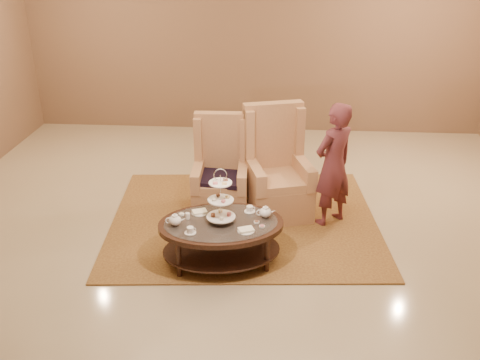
# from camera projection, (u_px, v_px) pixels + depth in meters

# --- Properties ---
(ground) EXTENTS (8.00, 8.00, 0.00)m
(ground) POSITION_uv_depth(u_px,v_px,m) (240.00, 243.00, 6.22)
(ground) COLOR tan
(ground) RESTS_ON ground
(ceiling) EXTENTS (8.00, 8.00, 0.02)m
(ceiling) POSITION_uv_depth(u_px,v_px,m) (240.00, 243.00, 6.22)
(ceiling) COLOR silver
(ceiling) RESTS_ON ground
(wall_back) EXTENTS (8.00, 0.04, 3.50)m
(wall_back) POSITION_uv_depth(u_px,v_px,m) (257.00, 31.00, 9.10)
(wall_back) COLOR brown
(wall_back) RESTS_ON ground
(rug) EXTENTS (3.47, 2.97, 0.02)m
(rug) POSITION_uv_depth(u_px,v_px,m) (244.00, 220.00, 6.70)
(rug) COLOR olive
(rug) RESTS_ON ground
(tea_table) EXTENTS (1.47, 1.14, 1.12)m
(tea_table) POSITION_uv_depth(u_px,v_px,m) (221.00, 230.00, 5.69)
(tea_table) COLOR black
(tea_table) RESTS_ON ground
(armchair_left) EXTENTS (0.69, 0.72, 1.26)m
(armchair_left) POSITION_uv_depth(u_px,v_px,m) (221.00, 180.00, 6.78)
(armchair_left) COLOR tan
(armchair_left) RESTS_ON ground
(armchair_right) EXTENTS (0.93, 0.95, 1.39)m
(armchair_right) POSITION_uv_depth(u_px,v_px,m) (276.00, 178.00, 6.74)
(armchair_right) COLOR tan
(armchair_right) RESTS_ON ground
(person) EXTENTS (0.67, 0.64, 1.54)m
(person) POSITION_uv_depth(u_px,v_px,m) (333.00, 165.00, 6.34)
(person) COLOR #5E282F
(person) RESTS_ON ground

